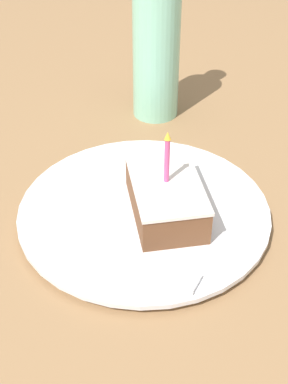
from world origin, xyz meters
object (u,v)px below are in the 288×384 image
fork (122,258)px  bottle (156,50)px  plate (144,211)px  cake_slice (166,196)px

fork → bottle: bearing=-106.6°
plate → fork: bearing=65.4°
cake_slice → fork: bearing=48.8°
cake_slice → bottle: (-0.03, -0.24, 0.06)m
plate → cake_slice: bearing=151.5°
plate → bottle: bottle is taller
plate → fork: 0.09m
cake_slice → fork: cake_slice is taller
bottle → fork: bearing=73.4°
cake_slice → plate: bearing=-28.5°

